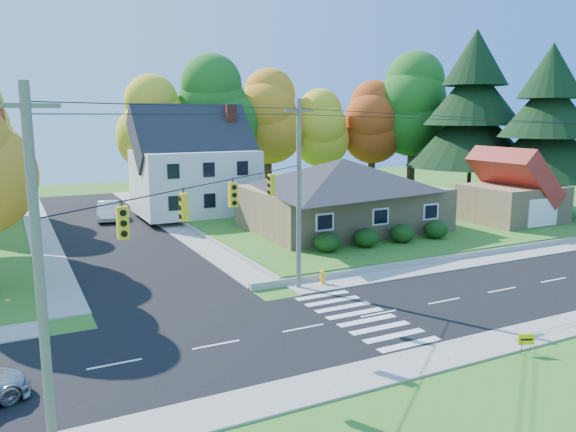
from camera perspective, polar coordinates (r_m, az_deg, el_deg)
name	(u,v)px	position (r m, az deg, el deg)	size (l,w,h in m)	color
ground	(379,314)	(26.96, 9.19, -9.80)	(120.00, 120.00, 0.00)	#3D7923
road_main	(379,314)	(26.96, 9.19, -9.78)	(90.00, 8.00, 0.02)	black
road_cross	(108,229)	(47.82, -17.80, -1.31)	(8.00, 44.00, 0.02)	black
sidewalk_north	(324,285)	(30.91, 3.72, -6.98)	(90.00, 2.00, 0.08)	#9C9A90
sidewalk_south	(455,353)	(23.39, 16.57, -13.20)	(90.00, 2.00, 0.08)	#9C9A90
lawn	(359,216)	(50.80, 7.22, 0.03)	(30.00, 30.00, 0.50)	#3D7923
ranch_house	(342,193)	(43.49, 5.52, 2.38)	(14.60, 10.60, 5.40)	tan
colonial_house	(195,167)	(50.91, -9.46, 4.92)	(10.40, 8.40, 9.60)	silver
garage	(513,193)	(49.62, 21.89, 2.16)	(7.30, 6.30, 4.60)	tan
hedge_row	(384,235)	(38.54, 9.75, -1.95)	(10.70, 1.70, 1.27)	#163A10
traffic_infrastructure	(362,202)	(26.67, 7.54, 1.46)	(38.10, 10.66, 10.00)	#666059
tree_lot_0	(154,124)	(55.95, -13.46, 9.07)	(6.72, 6.72, 12.51)	#3F2A19
tree_lot_1	(217,110)	(56.70, -7.27, 10.60)	(7.84, 7.84, 14.60)	#3F2A19
tree_lot_2	(268,117)	(59.89, -2.09, 10.02)	(7.28, 7.28, 13.56)	#3F2A19
tree_lot_3	(322,129)	(61.79, 3.44, 8.81)	(6.16, 6.16, 11.47)	#3F2A19
tree_lot_4	(373,123)	(64.18, 8.60, 9.35)	(6.72, 6.72, 12.51)	#3F2A19
tree_lot_5	(413,105)	(65.01, 12.61, 10.96)	(8.40, 8.40, 15.64)	#3F2A19
conifer_east_a	(473,113)	(59.72, 18.27, 9.94)	(12.80, 12.80, 16.96)	#3F2A19
conifer_east_b	(548,125)	(55.11, 24.87, 8.37)	(11.20, 11.20, 14.84)	#3F2A19
white_car	(108,211)	(51.97, -17.81, 0.51)	(1.73, 4.97, 1.64)	silver
fire_hydrant	(323,278)	(30.87, 3.57, -6.27)	(0.50, 0.39, 0.87)	yellow
yard_sign	(526,340)	(24.13, 23.04, -11.50)	(0.60, 0.29, 0.80)	black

